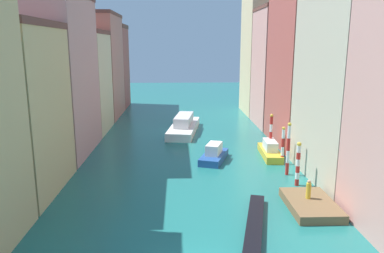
# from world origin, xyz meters

# --- Properties ---
(ground_plane) EXTENTS (154.00, 154.00, 0.00)m
(ground_plane) POSITION_xyz_m (0.00, 24.50, 0.00)
(ground_plane) COLOR #1E6B66
(building_left_1) EXTENTS (7.11, 9.91, 13.66)m
(building_left_1) POSITION_xyz_m (-14.19, 12.10, 6.84)
(building_left_1) COLOR #DBB77A
(building_left_1) RESTS_ON ground
(building_left_2) EXTENTS (7.11, 12.22, 17.18)m
(building_left_2) POSITION_xyz_m (-14.19, 23.33, 8.60)
(building_left_2) COLOR tan
(building_left_2) RESTS_ON ground
(building_left_3) EXTENTS (7.11, 9.40, 13.72)m
(building_left_3) POSITION_xyz_m (-14.19, 34.07, 6.87)
(building_left_3) COLOR beige
(building_left_3) RESTS_ON ground
(building_left_4) EXTENTS (7.11, 12.12, 16.82)m
(building_left_4) POSITION_xyz_m (-14.19, 45.15, 8.42)
(building_left_4) COLOR #C6705B
(building_left_4) RESTS_ON ground
(building_left_5) EXTENTS (7.11, 7.96, 15.51)m
(building_left_5) POSITION_xyz_m (-14.19, 55.18, 7.77)
(building_left_5) COLOR #B25147
(building_left_5) RESTS_ON ground
(building_right_1) EXTENTS (7.11, 11.96, 17.19)m
(building_right_1) POSITION_xyz_m (14.19, 14.20, 8.61)
(building_right_1) COLOR #BCB299
(building_right_1) RESTS_ON ground
(building_right_2) EXTENTS (7.11, 11.59, 18.30)m
(building_right_2) POSITION_xyz_m (14.19, 26.05, 9.16)
(building_right_2) COLOR #B25147
(building_right_2) RESTS_ON ground
(building_right_3) EXTENTS (7.11, 9.91, 17.11)m
(building_right_3) POSITION_xyz_m (14.19, 37.16, 8.57)
(building_right_3) COLOR tan
(building_right_3) RESTS_ON ground
(building_right_4) EXTENTS (7.11, 10.58, 21.33)m
(building_right_4) POSITION_xyz_m (14.19, 47.55, 10.68)
(building_right_4) COLOR beige
(building_right_4) RESTS_ON ground
(waterfront_dock) EXTENTS (3.30, 5.30, 0.64)m
(waterfront_dock) POSITION_xyz_m (8.75, 7.78, 0.32)
(waterfront_dock) COLOR brown
(waterfront_dock) RESTS_ON ground
(person_on_dock) EXTENTS (0.36, 0.36, 1.47)m
(person_on_dock) POSITION_xyz_m (8.67, 8.19, 1.32)
(person_on_dock) COLOR gold
(person_on_dock) RESTS_ON waterfront_dock
(mooring_pole_0) EXTENTS (0.38, 0.38, 3.86)m
(mooring_pole_0) POSITION_xyz_m (9.19, 12.43, 1.98)
(mooring_pole_0) COLOR red
(mooring_pole_0) RESTS_ON ground
(mooring_pole_1) EXTENTS (0.34, 0.34, 4.96)m
(mooring_pole_1) POSITION_xyz_m (9.11, 15.11, 2.53)
(mooring_pole_1) COLOR red
(mooring_pole_1) RESTS_ON ground
(mooring_pole_2) EXTENTS (0.33, 0.33, 3.86)m
(mooring_pole_2) POSITION_xyz_m (9.54, 18.33, 1.98)
(mooring_pole_2) COLOR red
(mooring_pole_2) RESTS_ON ground
(mooring_pole_3) EXTENTS (0.34, 0.34, 4.47)m
(mooring_pole_3) POSITION_xyz_m (9.20, 21.94, 2.29)
(mooring_pole_3) COLOR red
(mooring_pole_3) RESTS_ON ground
(vaporetto_white) EXTENTS (4.89, 11.87, 2.39)m
(vaporetto_white) POSITION_xyz_m (-0.17, 32.77, 0.88)
(vaporetto_white) COLOR white
(vaporetto_white) RESTS_ON ground
(gondola_black) EXTENTS (3.24, 9.13, 0.48)m
(gondola_black) POSITION_xyz_m (4.01, 4.86, 0.24)
(gondola_black) COLOR black
(gondola_black) RESTS_ON ground
(motorboat_0) EXTENTS (2.04, 6.06, 1.75)m
(motorboat_0) POSITION_xyz_m (8.94, 20.96, 0.64)
(motorboat_0) COLOR gold
(motorboat_0) RESTS_ON ground
(motorboat_1) EXTENTS (3.61, 5.54, 1.82)m
(motorboat_1) POSITION_xyz_m (2.75, 19.70, 0.65)
(motorboat_1) COLOR #234C93
(motorboat_1) RESTS_ON ground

